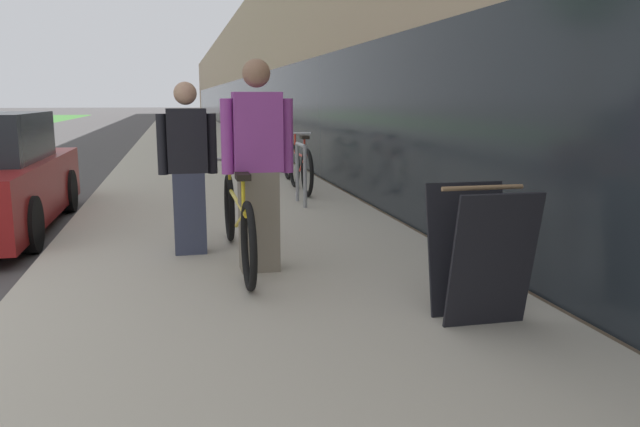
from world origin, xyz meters
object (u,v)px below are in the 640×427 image
(person_rider, at_px, (258,167))
(cruiser_bike_nearest, at_px, (300,167))
(bike_rack_hoop, at_px, (301,167))
(cruiser_bike_middle, at_px, (282,156))
(tandem_bicycle, at_px, (238,221))
(person_bystander, at_px, (188,169))
(sandwich_board_sign, at_px, (480,253))

(person_rider, height_order, cruiser_bike_nearest, person_rider)
(bike_rack_hoop, relative_size, cruiser_bike_nearest, 0.48)
(cruiser_bike_nearest, bearing_deg, cruiser_bike_middle, 88.06)
(tandem_bicycle, xyz_separation_m, person_rider, (0.15, -0.30, 0.51))
(cruiser_bike_nearest, relative_size, cruiser_bike_middle, 0.96)
(person_bystander, height_order, cruiser_bike_middle, person_bystander)
(tandem_bicycle, height_order, bike_rack_hoop, tandem_bicycle)
(person_bystander, bearing_deg, cruiser_bike_middle, 72.15)
(tandem_bicycle, bearing_deg, person_bystander, 132.74)
(person_rider, xyz_separation_m, cruiser_bike_nearest, (1.22, 4.37, -0.50))
(bike_rack_hoop, height_order, sandwich_board_sign, sandwich_board_sign)
(tandem_bicycle, xyz_separation_m, cruiser_bike_nearest, (1.37, 4.07, 0.01))
(bike_rack_hoop, bearing_deg, person_bystander, -122.27)
(person_rider, relative_size, sandwich_board_sign, 1.96)
(person_bystander, xyz_separation_m, cruiser_bike_nearest, (1.78, 3.63, -0.42))
(tandem_bicycle, distance_m, cruiser_bike_nearest, 4.29)
(cruiser_bike_middle, distance_m, sandwich_board_sign, 8.02)
(sandwich_board_sign, bearing_deg, person_bystander, 128.43)
(person_bystander, relative_size, sandwich_board_sign, 1.77)
(cruiser_bike_nearest, bearing_deg, bike_rack_hoop, -100.76)
(person_rider, height_order, sandwich_board_sign, person_rider)
(tandem_bicycle, xyz_separation_m, cruiser_bike_middle, (1.44, 6.18, -0.00))
(person_rider, bearing_deg, person_bystander, 127.00)
(tandem_bicycle, height_order, cruiser_bike_nearest, cruiser_bike_nearest)
(cruiser_bike_middle, bearing_deg, person_bystander, -107.85)
(sandwich_board_sign, bearing_deg, tandem_bicycle, 127.32)
(person_rider, xyz_separation_m, person_bystander, (-0.56, 0.74, -0.08))
(person_bystander, height_order, sandwich_board_sign, person_bystander)
(person_bystander, distance_m, cruiser_bike_nearest, 4.06)
(person_rider, relative_size, person_bystander, 1.10)
(bike_rack_hoop, xyz_separation_m, cruiser_bike_nearest, (0.22, 1.16, -0.13))
(tandem_bicycle, distance_m, sandwich_board_sign, 2.31)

